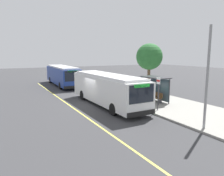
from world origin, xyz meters
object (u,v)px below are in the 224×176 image
object	(u,v)px
transit_bus_second	(62,75)
pedestrian_commuter	(135,92)
transit_bus_main	(107,88)
waiting_bench	(156,97)
route_sign_post	(158,89)

from	to	relation	value
transit_bus_second	pedestrian_commuter	bearing A→B (deg)	11.51
transit_bus_main	transit_bus_second	world-z (taller)	same
waiting_bench	pedestrian_commuter	size ratio (longest dim) A/B	0.95
transit_bus_main	pedestrian_commuter	bearing A→B (deg)	80.80
route_sign_post	transit_bus_main	bearing A→B (deg)	-148.14
route_sign_post	transit_bus_second	bearing A→B (deg)	-171.50
waiting_bench	transit_bus_second	bearing A→B (deg)	-163.80
transit_bus_main	pedestrian_commuter	xyz separation A→B (m)	(0.47, 2.90, -0.50)
transit_bus_second	pedestrian_commuter	size ratio (longest dim) A/B	7.03
transit_bus_main	waiting_bench	size ratio (longest dim) A/B	6.91
transit_bus_second	route_sign_post	world-z (taller)	same
waiting_bench	route_sign_post	distance (m)	3.48
transit_bus_main	route_sign_post	bearing A→B (deg)	31.86
transit_bus_main	transit_bus_second	bearing A→B (deg)	-179.20
transit_bus_main	transit_bus_second	distance (m)	14.76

